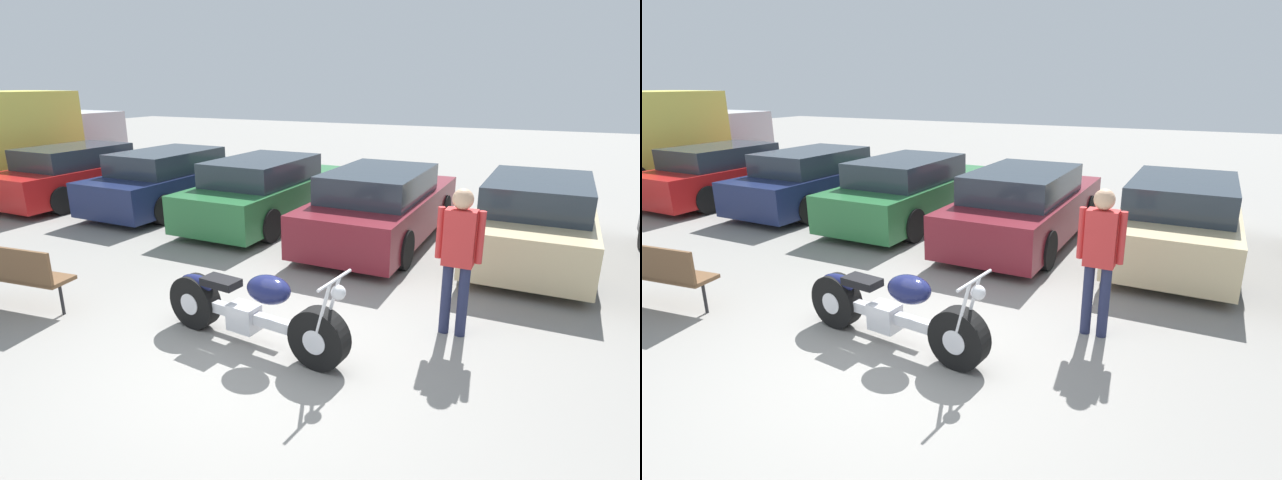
# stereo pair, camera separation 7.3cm
# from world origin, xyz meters

# --- Properties ---
(ground_plane) EXTENTS (60.00, 60.00, 0.00)m
(ground_plane) POSITION_xyz_m (0.00, 0.00, 0.00)
(ground_plane) COLOR gray
(motorcycle) EXTENTS (2.40, 0.70, 1.02)m
(motorcycle) POSITION_xyz_m (-0.22, 0.27, 0.42)
(motorcycle) COLOR black
(motorcycle) RESTS_ON ground_plane
(parked_car_red) EXTENTS (1.84, 4.50, 1.35)m
(parked_car_red) POSITION_xyz_m (-8.05, 4.65, 0.64)
(parked_car_red) COLOR red
(parked_car_red) RESTS_ON ground_plane
(parked_car_navy) EXTENTS (1.84, 4.50, 1.35)m
(parked_car_navy) POSITION_xyz_m (-5.44, 5.01, 0.64)
(parked_car_navy) COLOR #19234C
(parked_car_navy) RESTS_ON ground_plane
(parked_car_green) EXTENTS (1.84, 4.50, 1.35)m
(parked_car_green) POSITION_xyz_m (-2.83, 4.92, 0.64)
(parked_car_green) COLOR #286B38
(parked_car_green) RESTS_ON ground_plane
(parked_car_maroon) EXTENTS (1.84, 4.50, 1.35)m
(parked_car_maroon) POSITION_xyz_m (-0.22, 4.66, 0.64)
(parked_car_maroon) COLOR maroon
(parked_car_maroon) RESTS_ON ground_plane
(parked_car_champagne) EXTENTS (1.84, 4.50, 1.35)m
(parked_car_champagne) POSITION_xyz_m (2.39, 4.98, 0.64)
(parked_car_champagne) COLOR #C6B284
(parked_car_champagne) RESTS_ON ground_plane
(delivery_truck) EXTENTS (2.34, 6.19, 2.60)m
(delivery_truck) POSITION_xyz_m (-10.78, 4.46, 1.46)
(delivery_truck) COLOR #CCC64C
(delivery_truck) RESTS_ON ground_plane
(park_bench) EXTENTS (1.60, 0.59, 0.89)m
(park_bench) POSITION_xyz_m (-3.47, -0.29, 0.55)
(park_bench) COLOR brown
(park_bench) RESTS_ON ground_plane
(person_standing) EXTENTS (0.52, 0.23, 1.73)m
(person_standing) POSITION_xyz_m (1.75, 1.51, 1.03)
(person_standing) COLOR #232847
(person_standing) RESTS_ON ground_plane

